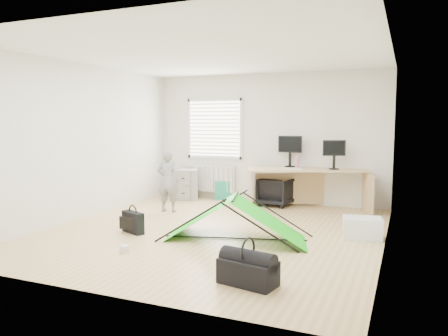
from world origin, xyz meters
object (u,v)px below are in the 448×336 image
at_px(monitor_right, 334,159).
at_px(duffel_bag, 248,272).
at_px(monitor_left, 290,156).
at_px(storage_crate, 362,228).
at_px(thermos, 297,162).
at_px(laptop_bag, 133,222).
at_px(person, 168,181).
at_px(kite, 235,218).
at_px(desk, 307,189).
at_px(office_chair, 276,192).
at_px(filing_cabinet, 188,184).

xyz_separation_m(monitor_right, duffel_bag, (-0.19, -4.35, -0.86)).
distance_m(monitor_left, monitor_right, 0.91).
bearing_deg(storage_crate, monitor_right, 110.20).
xyz_separation_m(thermos, laptop_bag, (-1.84, -2.96, -0.76)).
height_order(monitor_left, person, monitor_left).
height_order(person, laptop_bag, person).
xyz_separation_m(kite, duffel_bag, (0.77, -1.60, -0.19)).
xyz_separation_m(desk, duffel_bag, (0.30, -4.25, -0.26)).
relative_size(monitor_right, laptop_bag, 0.99).
relative_size(storage_crate, laptop_bag, 1.26).
relative_size(kite, duffel_bag, 3.41).
bearing_deg(duffel_bag, person, 143.38).
bearing_deg(office_chair, filing_cabinet, 8.25).
xyz_separation_m(desk, kite, (-0.47, -2.65, -0.07)).
relative_size(kite, storage_crate, 3.75).
distance_m(office_chair, laptop_bag, 3.30).
height_order(monitor_left, laptop_bag, monitor_left).
distance_m(monitor_left, thermos, 0.28).
distance_m(filing_cabinet, monitor_right, 3.22).
bearing_deg(filing_cabinet, person, -102.18).
height_order(storage_crate, duffel_bag, storage_crate).
height_order(filing_cabinet, person, person).
height_order(desk, storage_crate, desk).
bearing_deg(kite, office_chair, 77.85).
distance_m(monitor_right, thermos, 0.71).
xyz_separation_m(monitor_right, laptop_bag, (-2.54, -3.01, -0.83)).
xyz_separation_m(desk, laptop_bag, (-2.05, -2.92, -0.23)).
relative_size(desk, office_chair, 3.68).
height_order(filing_cabinet, laptop_bag, filing_cabinet).
distance_m(monitor_left, duffel_bag, 4.62).
relative_size(thermos, storage_crate, 0.48).
xyz_separation_m(filing_cabinet, monitor_right, (3.15, -0.00, 0.66)).
height_order(filing_cabinet, storage_crate, filing_cabinet).
relative_size(monitor_left, duffel_bag, 0.80).
bearing_deg(person, monitor_right, -162.08).
xyz_separation_m(monitor_right, person, (-2.85, -1.41, -0.40)).
distance_m(person, laptop_bag, 1.69).
bearing_deg(person, kite, 136.32).
bearing_deg(laptop_bag, filing_cabinet, 125.19).
relative_size(filing_cabinet, laptop_bag, 1.52).
distance_m(filing_cabinet, laptop_bag, 3.08).
xyz_separation_m(thermos, person, (-2.15, -1.35, -0.33)).
bearing_deg(office_chair, laptop_bag, 73.72).
height_order(kite, storage_crate, kite).
bearing_deg(duffel_bag, filing_cabinet, 135.49).
bearing_deg(kite, duffel_bag, -80.04).
bearing_deg(kite, person, 129.07).
height_order(thermos, duffel_bag, thermos).
height_order(desk, monitor_right, monitor_right).
relative_size(monitor_left, laptop_bag, 1.11).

